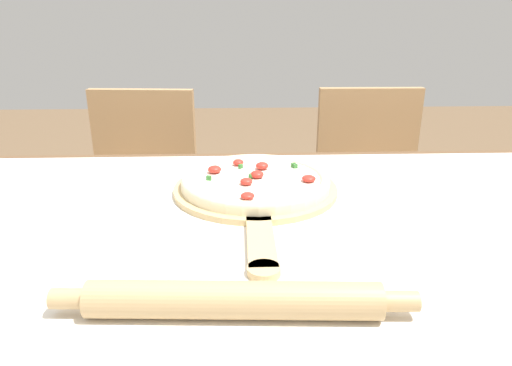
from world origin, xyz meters
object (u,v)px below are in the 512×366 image
Objects in this scene: chair_left at (142,195)px; chair_right at (369,192)px; rolling_pin at (234,300)px; pizza_peel at (256,192)px; pizza at (255,180)px.

chair_left is 0.84m from chair_right.
chair_left reaches higher than rolling_pin.
pizza_peel is 1.69× the size of pizza.
chair_right is (0.45, 0.68, -0.28)m from pizza_peel.
rolling_pin is 1.23m from chair_right.
rolling_pin is at bearing -96.02° from pizza_peel.
pizza is 0.36× the size of chair_right.
pizza is 0.43m from rolling_pin.
chair_right is (0.49, 1.09, -0.29)m from rolling_pin.
chair_right reaches higher than pizza.
pizza_peel is at bearing 83.98° from rolling_pin.
chair_right reaches higher than rolling_pin.
chair_left is at bearing 107.84° from rolling_pin.
pizza_peel is 1.16× the size of rolling_pin.
pizza is at bearing -54.67° from chair_left.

